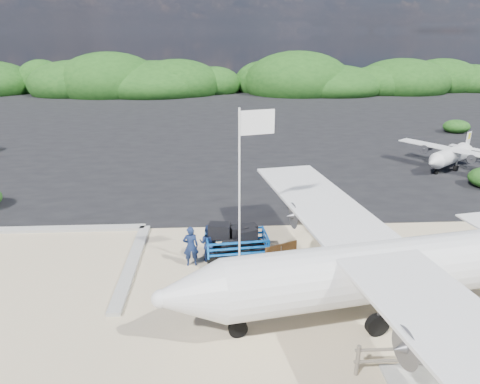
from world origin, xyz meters
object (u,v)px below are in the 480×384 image
at_px(signboard, 280,271).
at_px(crew_b, 208,243).
at_px(flagpole, 239,275).
at_px(aircraft_small, 103,126).
at_px(crew_a, 191,246).
at_px(aircraft_large, 412,140).
at_px(baggage_cart, 237,259).

distance_m(signboard, crew_b, 3.22).
bearing_deg(flagpole, aircraft_small, 113.35).
relative_size(signboard, crew_a, 0.89).
xyz_separation_m(crew_a, aircraft_large, (18.51, 20.82, -0.87)).
xyz_separation_m(flagpole, crew_a, (-1.96, 0.87, 0.87)).
distance_m(flagpole, aircraft_small, 31.90).
height_order(crew_b, aircraft_small, crew_b).
height_order(crew_a, aircraft_large, aircraft_large).
bearing_deg(aircraft_small, flagpole, 76.37).
bearing_deg(flagpole, signboard, 5.26).
height_order(flagpole, signboard, flagpole).
height_order(flagpole, crew_a, flagpole).
distance_m(baggage_cart, crew_a, 2.12).
bearing_deg(flagpole, baggage_cart, 92.80).
relative_size(baggage_cart, flagpole, 0.42).
relative_size(crew_b, aircraft_large, 0.09).
relative_size(signboard, crew_b, 0.94).
height_order(baggage_cart, aircraft_small, aircraft_small).
distance_m(baggage_cart, aircraft_small, 30.76).
distance_m(signboard, aircraft_small, 32.46).
relative_size(crew_a, aircraft_small, 0.28).
height_order(signboard, crew_b, crew_b).
relative_size(flagpole, aircraft_small, 1.07).
bearing_deg(aircraft_small, baggage_cart, 77.16).
bearing_deg(signboard, crew_b, 135.13).
bearing_deg(baggage_cart, aircraft_large, 45.38).
relative_size(baggage_cart, aircraft_small, 0.45).
bearing_deg(crew_b, aircraft_small, -49.97).
bearing_deg(crew_b, crew_a, 44.02).
bearing_deg(baggage_cart, aircraft_small, 108.56).
distance_m(signboard, crew_a, 3.81).
bearing_deg(signboard, baggage_cart, 123.72).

